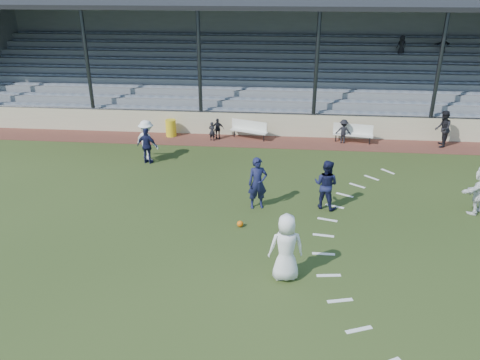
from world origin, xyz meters
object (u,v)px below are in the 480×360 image
football (240,224)px  player_white_lead (286,247)px  player_navy_lead (258,183)px  official (443,129)px  trash_bin (171,128)px  bench_right (353,132)px  bench_left (249,128)px

football → player_white_lead: bearing=-61.1°
player_navy_lead → official: (8.76, 7.60, -0.04)m
trash_bin → football: (4.63, -9.47, -0.36)m
bench_right → trash_bin: 9.55m
football → official: 13.03m
bench_left → trash_bin: (-4.19, 0.00, -0.12)m
bench_right → player_white_lead: (-3.36, -12.19, 0.42)m
bench_left → bench_right: same height
football → trash_bin: bearing=116.1°
bench_left → football: size_ratio=9.15×
football → player_white_lead: (1.56, -2.82, 0.89)m
bench_right → official: official is taller
trash_bin → player_navy_lead: size_ratio=0.46×
bench_right → player_navy_lead: 9.00m
player_white_lead → football: bearing=-70.3°
bench_right → trash_bin: bearing=-170.4°
bench_right → football: bench_right is taller
trash_bin → football: size_ratio=4.04×
bench_right → player_white_lead: bearing=-95.2°
bench_right → player_white_lead: size_ratio=1.02×
player_white_lead → official: 14.22m
player_white_lead → bench_left: bearing=-90.0°
bench_right → football: size_ratio=9.25×
trash_bin → player_white_lead: player_white_lead is taller
football → player_white_lead: player_white_lead is taller
player_white_lead → player_navy_lead: size_ratio=1.03×
bench_left → trash_bin: size_ratio=2.26×
trash_bin → player_white_lead: (6.19, -12.29, 0.54)m
trash_bin → player_white_lead: size_ratio=0.44×
trash_bin → player_navy_lead: (5.12, -7.93, 0.51)m
player_white_lead → trash_bin: bearing=-72.5°
bench_left → bench_right: bearing=18.9°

